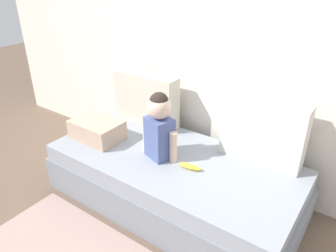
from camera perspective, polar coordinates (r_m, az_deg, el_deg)
ground_plane at (r=2.63m, az=0.89°, el=-13.10°), size 12.00×12.00×0.00m
back_wall at (r=2.54m, az=8.87°, el=17.54°), size 5.11×0.10×2.58m
couch at (r=2.51m, az=0.92°, el=-9.60°), size 1.91×0.90×0.41m
throw_pillow_left at (r=2.81m, az=-3.86°, el=4.83°), size 0.59×0.16×0.45m
throw_pillow_right at (r=2.35m, az=16.57°, el=-0.78°), size 0.58×0.16×0.48m
toddler at (r=2.28m, az=-1.55°, el=0.22°), size 0.30×0.21×0.51m
banana at (r=2.26m, az=3.92°, el=-7.18°), size 0.17×0.07×0.04m
folded_blanket at (r=2.67m, az=-12.48°, el=-0.62°), size 0.40×0.28×0.16m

